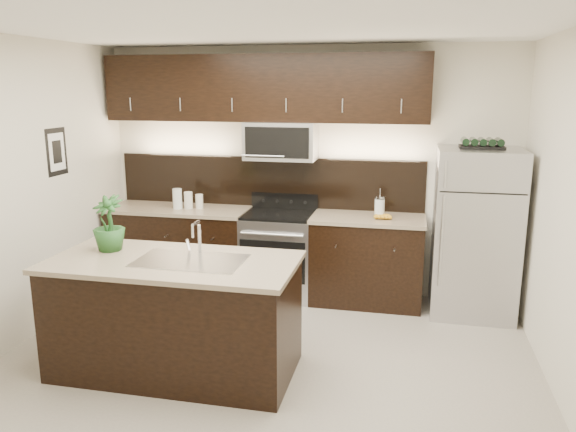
{
  "coord_description": "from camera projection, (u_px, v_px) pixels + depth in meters",
  "views": [
    {
      "loc": [
        1.12,
        -4.07,
        2.26
      ],
      "look_at": [
        0.1,
        0.55,
        1.17
      ],
      "focal_mm": 35.0,
      "sensor_mm": 36.0,
      "label": 1
    }
  ],
  "objects": [
    {
      "name": "sink_faucet",
      "position": [
        191.0,
        259.0,
        4.38
      ],
      "size": [
        0.84,
        0.5,
        0.28
      ],
      "color": "silver",
      "rests_on": "island"
    },
    {
      "name": "counter_run",
      "position": [
        261.0,
        253.0,
        6.21
      ],
      "size": [
        3.51,
        0.65,
        0.94
      ],
      "color": "black",
      "rests_on": "ground"
    },
    {
      "name": "refrigerator",
      "position": [
        475.0,
        233.0,
        5.6
      ],
      "size": [
        0.81,
        0.73,
        1.68
      ],
      "primitive_type": "cube",
      "color": "#B2B2B7",
      "rests_on": "ground"
    },
    {
      "name": "wine_rack",
      "position": [
        482.0,
        144.0,
        5.4
      ],
      "size": [
        0.42,
        0.26,
        0.1
      ],
      "color": "black",
      "rests_on": "refrigerator"
    },
    {
      "name": "bananas",
      "position": [
        378.0,
        216.0,
        5.76
      ],
      "size": [
        0.2,
        0.16,
        0.06
      ],
      "primitive_type": "ellipsoid",
      "rotation": [
        0.0,
        0.0,
        0.09
      ],
      "color": "#C1891B",
      "rests_on": "counter_run"
    },
    {
      "name": "ground",
      "position": [
        262.0,
        369.0,
        4.61
      ],
      "size": [
        4.5,
        4.5,
        0.0
      ],
      "primitive_type": "plane",
      "color": "gray",
      "rests_on": "ground"
    },
    {
      "name": "room_walls",
      "position": [
        244.0,
        164.0,
        4.22
      ],
      "size": [
        4.52,
        4.02,
        2.71
      ],
      "color": "beige",
      "rests_on": "ground"
    },
    {
      "name": "canisters",
      "position": [
        186.0,
        200.0,
        6.24
      ],
      "size": [
        0.33,
        0.15,
        0.22
      ],
      "rotation": [
        0.0,
        0.0,
        0.24
      ],
      "color": "silver",
      "rests_on": "counter_run"
    },
    {
      "name": "island",
      "position": [
        175.0,
        315.0,
        4.51
      ],
      "size": [
        1.96,
        0.96,
        0.94
      ],
      "color": "black",
      "rests_on": "ground"
    },
    {
      "name": "plant",
      "position": [
        109.0,
        223.0,
        4.61
      ],
      "size": [
        0.29,
        0.29,
        0.46
      ],
      "primitive_type": "imported",
      "rotation": [
        0.0,
        0.0,
        -0.16
      ],
      "color": "#204D1F",
      "rests_on": "island"
    },
    {
      "name": "upper_fixtures",
      "position": [
        265.0,
        99.0,
        5.97
      ],
      "size": [
        3.49,
        0.4,
        1.66
      ],
      "color": "black",
      "rests_on": "counter_run"
    },
    {
      "name": "french_press",
      "position": [
        380.0,
        208.0,
        5.76
      ],
      "size": [
        0.11,
        0.11,
        0.3
      ],
      "rotation": [
        0.0,
        0.0,
        0.34
      ],
      "color": "silver",
      "rests_on": "counter_run"
    }
  ]
}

